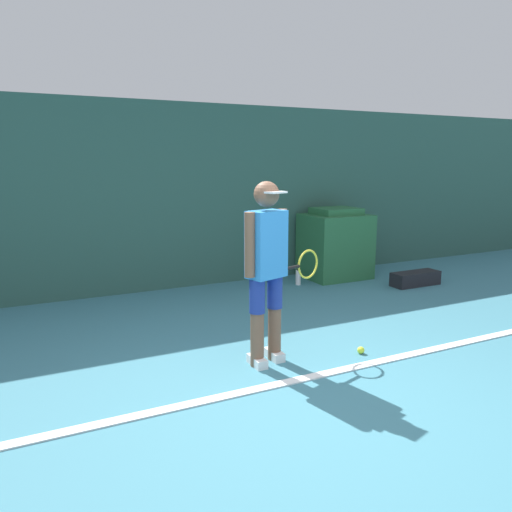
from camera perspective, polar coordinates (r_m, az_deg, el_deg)
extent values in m
plane|color=teal|center=(3.88, 6.80, -16.69)|extent=(24.00, 24.00, 0.00)
cube|color=#2D564C|center=(7.04, -10.71, 6.58)|extent=(24.00, 0.10, 2.58)
cube|color=white|center=(4.21, 3.45, -14.24)|extent=(21.60, 0.10, 0.01)
cylinder|color=brown|center=(4.45, 0.13, -9.50)|extent=(0.12, 0.12, 0.49)
cylinder|color=navy|center=(4.33, 0.14, -4.60)|extent=(0.14, 0.14, 0.30)
cube|color=white|center=(4.52, 0.13, -11.93)|extent=(0.10, 0.24, 0.08)
cylinder|color=brown|center=(4.59, 2.13, -8.83)|extent=(0.12, 0.12, 0.49)
cylinder|color=navy|center=(4.48, 2.16, -4.07)|extent=(0.14, 0.14, 0.30)
cube|color=white|center=(4.67, 2.11, -11.20)|extent=(0.10, 0.24, 0.08)
cube|color=#338CE0|center=(4.31, 1.19, 1.35)|extent=(0.38, 0.29, 0.58)
sphere|color=brown|center=(4.26, 1.21, 7.08)|extent=(0.22, 0.22, 0.22)
cube|color=white|center=(4.19, 2.19, 7.29)|extent=(0.21, 0.17, 0.02)
cylinder|color=brown|center=(4.17, -0.72, 1.27)|extent=(0.09, 0.09, 0.55)
cylinder|color=brown|center=(4.44, 2.98, 1.85)|extent=(0.09, 0.09, 0.55)
cylinder|color=black|center=(4.58, 3.95, -1.38)|extent=(0.23, 0.10, 0.03)
torus|color=yellow|center=(4.76, 5.96, -0.94)|extent=(0.28, 0.10, 0.28)
sphere|color=#D1E533|center=(4.88, 11.89, -10.48)|extent=(0.07, 0.07, 0.07)
cube|color=#28663D|center=(7.82, 9.02, 1.13)|extent=(0.95, 0.79, 0.98)
cube|color=#28663D|center=(7.75, 9.14, 5.09)|extent=(0.67, 0.55, 0.10)
cube|color=black|center=(7.64, 17.75, -2.47)|extent=(0.75, 0.27, 0.20)
cylinder|color=white|center=(7.34, 4.84, -2.47)|extent=(0.08, 0.08, 0.22)
cylinder|color=black|center=(7.31, 4.86, -1.55)|extent=(0.04, 0.04, 0.02)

